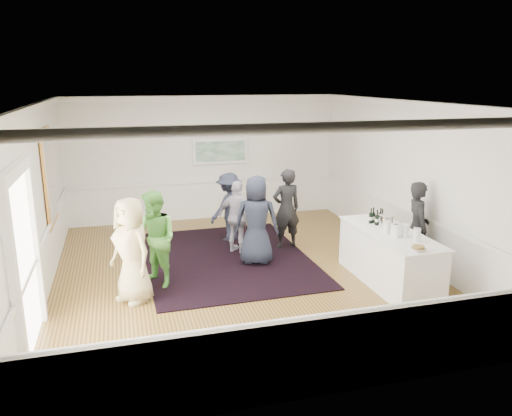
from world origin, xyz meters
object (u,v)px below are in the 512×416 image
object	(u,v)px
guest_tan	(131,250)
guest_dark_b	(286,209)
guest_lilac	(238,217)
guest_dark_a	(229,207)
ice_bucket	(386,222)
guest_green	(155,240)
guest_navy	(256,220)
nut_bowl	(418,248)
serving_table	(389,257)
bartender	(417,228)

from	to	relation	value
guest_tan	guest_dark_b	size ratio (longest dim) A/B	1.01
guest_lilac	guest_dark_a	size ratio (longest dim) A/B	0.99
guest_tan	ice_bucket	xyz separation A→B (m)	(4.50, -0.25, 0.20)
guest_green	guest_navy	xyz separation A→B (m)	(2.02, 0.61, 0.03)
guest_dark_b	nut_bowl	size ratio (longest dim) A/B	7.54
guest_navy	nut_bowl	size ratio (longest dim) A/B	7.69
guest_lilac	ice_bucket	world-z (taller)	guest_lilac
guest_dark_b	guest_navy	world-z (taller)	guest_navy
guest_navy	nut_bowl	bearing A→B (deg)	145.03
guest_green	ice_bucket	world-z (taller)	guest_green
nut_bowl	guest_lilac	bearing A→B (deg)	122.73
guest_lilac	nut_bowl	bearing A→B (deg)	165.49
guest_dark_b	nut_bowl	bearing A→B (deg)	101.41
guest_lilac	guest_dark_b	bearing A→B (deg)	-135.36
guest_tan	serving_table	bearing A→B (deg)	48.66
serving_table	guest_tan	xyz separation A→B (m)	(-4.48, 0.46, 0.40)
guest_green	guest_lilac	bearing A→B (deg)	92.04
guest_green	guest_dark_a	bearing A→B (deg)	106.06
guest_tan	guest_green	world-z (taller)	guest_tan
guest_green	guest_lilac	size ratio (longest dim) A/B	1.11
serving_table	nut_bowl	size ratio (longest dim) A/B	10.29
guest_green	guest_dark_b	xyz separation A→B (m)	(2.90, 1.37, 0.01)
guest_tan	guest_lilac	world-z (taller)	guest_tan
bartender	guest_dark_b	distance (m)	2.78
bartender	guest_green	size ratio (longest dim) A/B	1.02
bartender	guest_navy	size ratio (longest dim) A/B	0.99
serving_table	guest_green	xyz separation A→B (m)	(-4.05, 1.00, 0.38)
bartender	guest_dark_a	size ratio (longest dim) A/B	1.13
guest_dark_a	guest_dark_b	xyz separation A→B (m)	(1.09, -0.82, 0.09)
guest_tan	guest_lilac	xyz separation A→B (m)	(2.24, 1.87, -0.11)
guest_tan	bartender	bearing A→B (deg)	53.39
guest_tan	nut_bowl	distance (m)	4.62
nut_bowl	guest_dark_b	bearing A→B (deg)	107.39
serving_table	nut_bowl	world-z (taller)	nut_bowl
guest_lilac	guest_navy	xyz separation A→B (m)	(0.21, -0.73, 0.12)
guest_lilac	guest_navy	bearing A→B (deg)	148.57
guest_dark_a	guest_dark_b	distance (m)	1.37
serving_table	nut_bowl	xyz separation A→B (m)	(-0.10, -1.01, 0.52)
ice_bucket	guest_tan	bearing A→B (deg)	176.86
guest_navy	serving_table	bearing A→B (deg)	160.16
guest_tan	guest_dark_a	distance (m)	3.53
guest_tan	guest_dark_a	xyz separation A→B (m)	(2.24, 2.72, -0.10)
guest_navy	guest_tan	bearing A→B (deg)	43.44
guest_dark_b	guest_dark_a	bearing A→B (deg)	-42.92
guest_dark_a	ice_bucket	distance (m)	3.74
nut_bowl	ice_bucket	bearing A→B (deg)	84.59
guest_dark_b	ice_bucket	bearing A→B (deg)	112.60
bartender	guest_dark_a	xyz separation A→B (m)	(-3.01, 2.83, -0.10)
guest_green	guest_navy	bearing A→B (deg)	72.45
guest_dark_b	ice_bucket	world-z (taller)	guest_dark_b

